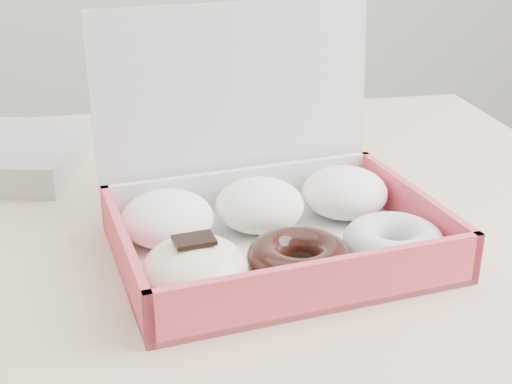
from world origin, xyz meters
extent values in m
cube|color=tan|center=(0.00, 0.00, 0.73)|extent=(1.20, 0.80, 0.04)
cylinder|color=tan|center=(0.55, 0.35, 0.35)|extent=(0.05, 0.05, 0.71)
cube|color=silver|center=(0.14, -0.15, 0.75)|extent=(0.36, 0.29, 0.01)
cube|color=#E44250|center=(0.16, -0.27, 0.78)|extent=(0.33, 0.06, 0.06)
cube|color=silver|center=(0.12, -0.04, 0.78)|extent=(0.33, 0.06, 0.06)
cube|color=#E44250|center=(-0.02, -0.18, 0.78)|extent=(0.05, 0.24, 0.06)
cube|color=#E44250|center=(0.30, -0.13, 0.78)|extent=(0.05, 0.24, 0.06)
cube|color=silver|center=(0.12, -0.01, 0.87)|extent=(0.33, 0.07, 0.24)
ellipsoid|color=white|center=(0.03, -0.11, 0.78)|extent=(0.11, 0.11, 0.06)
ellipsoid|color=white|center=(0.13, -0.10, 0.78)|extent=(0.11, 0.11, 0.06)
ellipsoid|color=white|center=(0.23, -0.08, 0.78)|extent=(0.11, 0.11, 0.06)
ellipsoid|color=#EDE7BB|center=(0.04, -0.23, 0.78)|extent=(0.11, 0.11, 0.06)
cube|color=black|center=(0.04, -0.23, 0.81)|extent=(0.04, 0.03, 0.00)
torus|color=black|center=(0.15, -0.21, 0.77)|extent=(0.12, 0.12, 0.04)
torus|color=silver|center=(0.25, -0.20, 0.77)|extent=(0.12, 0.12, 0.04)
camera|label=1|loc=(-0.01, -0.81, 1.12)|focal=50.00mm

